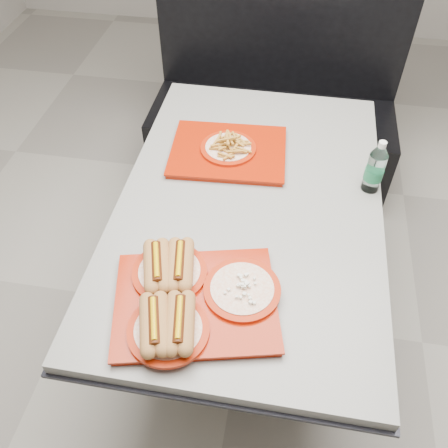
% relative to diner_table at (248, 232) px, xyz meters
% --- Properties ---
extents(ground, '(6.00, 6.00, 0.00)m').
position_rel_diner_table_xyz_m(ground, '(0.00, 0.00, -0.58)').
color(ground, '#9F9A8F').
rests_on(ground, ground).
extents(diner_table, '(0.92, 1.42, 0.75)m').
position_rel_diner_table_xyz_m(diner_table, '(0.00, 0.00, 0.00)').
color(diner_table, black).
rests_on(diner_table, ground).
extents(booth_bench, '(1.30, 0.57, 1.35)m').
position_rel_diner_table_xyz_m(booth_bench, '(0.00, 1.09, -0.18)').
color(booth_bench, black).
rests_on(booth_bench, ground).
extents(tray_near, '(0.52, 0.45, 0.10)m').
position_rel_diner_table_xyz_m(tray_near, '(-0.12, -0.45, 0.20)').
color(tray_near, '#9B1904').
rests_on(tray_near, diner_table).
extents(tray_far, '(0.45, 0.36, 0.09)m').
position_rel_diner_table_xyz_m(tray_far, '(-0.11, 0.23, 0.19)').
color(tray_far, '#9B1904').
rests_on(tray_far, diner_table).
extents(water_bottle, '(0.06, 0.06, 0.20)m').
position_rel_diner_table_xyz_m(water_bottle, '(0.41, 0.13, 0.25)').
color(water_bottle, silver).
rests_on(water_bottle, diner_table).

